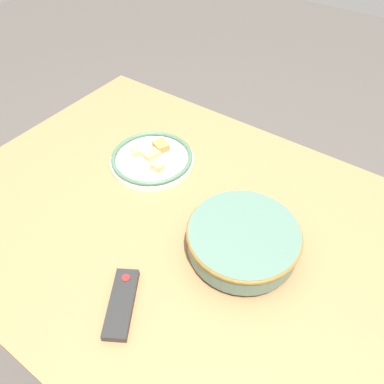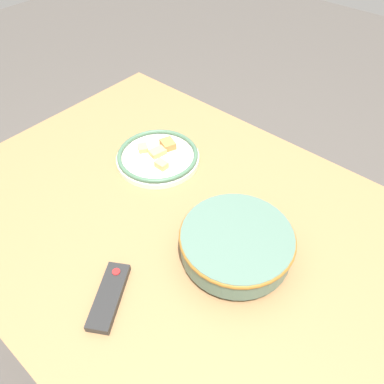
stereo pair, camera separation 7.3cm
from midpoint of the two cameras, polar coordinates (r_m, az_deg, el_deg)
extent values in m
plane|color=#4C4742|center=(1.69, -1.88, -21.24)|extent=(8.00, 8.00, 0.00)
cube|color=olive|center=(1.05, -2.82, -5.47)|extent=(1.42, 1.01, 0.04)
cylinder|color=olive|center=(1.86, -10.12, 4.79)|extent=(0.06, 0.06, 0.71)
cylinder|color=#4C6B5B|center=(0.98, 5.42, -8.69)|extent=(0.12, 0.12, 0.01)
cylinder|color=#4C6B5B|center=(0.95, 5.59, -7.25)|extent=(0.28, 0.28, 0.07)
cylinder|color=#C67A33|center=(0.95, 5.56, -7.44)|extent=(0.25, 0.25, 0.06)
torus|color=#936023|center=(0.93, 5.69, -6.32)|extent=(0.29, 0.29, 0.01)
cylinder|color=silver|center=(1.22, -7.77, 4.70)|extent=(0.27, 0.27, 0.02)
torus|color=#42664C|center=(1.21, -7.85, 5.28)|extent=(0.26, 0.26, 0.01)
cube|color=tan|center=(1.21, -7.91, 5.63)|extent=(0.04, 0.06, 0.02)
cube|color=#B2753D|center=(1.24, -6.45, 6.94)|extent=(0.06, 0.06, 0.02)
cube|color=tan|center=(1.23, -10.21, 6.08)|extent=(0.05, 0.05, 0.02)
cube|color=tan|center=(1.16, -7.12, 3.78)|extent=(0.04, 0.03, 0.02)
cube|color=black|center=(0.91, -13.04, -16.29)|extent=(0.14, 0.17, 0.02)
cylinder|color=red|center=(0.93, -12.32, -12.74)|extent=(0.02, 0.02, 0.00)
camera|label=1|loc=(0.04, -91.97, -2.02)|focal=35.00mm
camera|label=2|loc=(0.04, 88.03, 2.02)|focal=35.00mm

